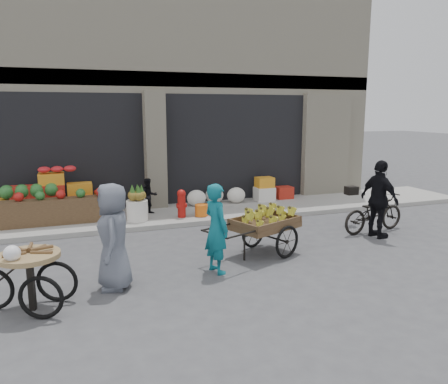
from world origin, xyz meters
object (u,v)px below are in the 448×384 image
object	(u,v)px
vendor_grey	(113,237)
tricycle_cart	(30,272)
pineapple_bin	(137,210)
orange_bucket	(201,210)
seated_person	(149,196)
fire_hydrant	(182,202)
banana_cart	(263,222)
vendor_woman	(216,228)
cyclist	(379,199)
bicycle	(374,213)

from	to	relation	value
vendor_grey	tricycle_cart	bearing A→B (deg)	-64.66
pineapple_bin	orange_bucket	size ratio (longest dim) A/B	1.62
seated_person	fire_hydrant	bearing A→B (deg)	-52.88
fire_hydrant	banana_cart	xyz separation A→B (m)	(0.86, -2.99, 0.15)
orange_bucket	vendor_grey	size ratio (longest dim) A/B	0.19
pineapple_bin	seated_person	xyz separation A→B (m)	(0.40, 0.60, 0.21)
orange_bucket	vendor_woman	size ratio (longest dim) A/B	0.20
tricycle_cart	vendor_grey	size ratio (longest dim) A/B	0.86
fire_hydrant	seated_person	size ratio (longest dim) A/B	0.76
fire_hydrant	tricycle_cart	bearing A→B (deg)	-128.45
pineapple_bin	seated_person	size ratio (longest dim) A/B	0.56
cyclist	vendor_woman	bearing A→B (deg)	93.35
vendor_woman	tricycle_cart	distance (m)	2.98
banana_cart	bicycle	xyz separation A→B (m)	(3.07, 0.59, -0.20)
seated_person	bicycle	distance (m)	5.54
fire_hydrant	bicycle	size ratio (longest dim) A/B	0.41
pineapple_bin	tricycle_cart	bearing A→B (deg)	-117.33
orange_bucket	bicycle	size ratio (longest dim) A/B	0.19
tricycle_cart	bicycle	xyz separation A→B (m)	(7.16, 1.67, -0.11)
vendor_grey	seated_person	bearing A→B (deg)	169.58
pineapple_bin	tricycle_cart	xyz separation A→B (m)	(-2.12, -4.11, 0.20)
tricycle_cart	vendor_grey	xyz separation A→B (m)	(1.20, 0.40, 0.28)
fire_hydrant	vendor_grey	xyz separation A→B (m)	(-2.03, -3.66, 0.34)
cyclist	orange_bucket	bearing A→B (deg)	42.31
vendor_grey	orange_bucket	bearing A→B (deg)	151.70
seated_person	vendor_grey	size ratio (longest dim) A/B	0.55
banana_cart	bicycle	distance (m)	3.14
vendor_woman	orange_bucket	bearing A→B (deg)	-27.31
pineapple_bin	orange_bucket	world-z (taller)	pineapple_bin
tricycle_cart	orange_bucket	bearing A→B (deg)	67.46
orange_bucket	bicycle	world-z (taller)	bicycle
orange_bucket	seated_person	bearing A→B (deg)	149.74
tricycle_cart	cyclist	size ratio (longest dim) A/B	0.84
orange_bucket	vendor_grey	distance (m)	4.44
tricycle_cart	cyclist	world-z (taller)	cyclist
pineapple_bin	vendor_grey	size ratio (longest dim) A/B	0.31
pineapple_bin	vendor_grey	bearing A→B (deg)	-104.07
banana_cart	orange_bucket	bearing A→B (deg)	74.96
vendor_woman	cyclist	size ratio (longest dim) A/B	0.91
vendor_woman	bicycle	xyz separation A→B (m)	(4.23, 1.16, -0.33)
pineapple_bin	fire_hydrant	bearing A→B (deg)	-2.60
orange_bucket	cyclist	distance (m)	4.28
tricycle_cart	banana_cart	bearing A→B (deg)	35.07
fire_hydrant	cyclist	size ratio (longest dim) A/B	0.41
fire_hydrant	tricycle_cart	xyz separation A→B (m)	(-3.22, -4.06, 0.06)
bicycle	fire_hydrant	bearing A→B (deg)	51.31
seated_person	tricycle_cart	distance (m)	5.34
pineapple_bin	cyclist	bearing A→B (deg)	-30.49
vendor_woman	cyclist	xyz separation A→B (m)	(4.03, 0.76, 0.08)
pineapple_bin	vendor_woman	size ratio (longest dim) A/B	0.33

